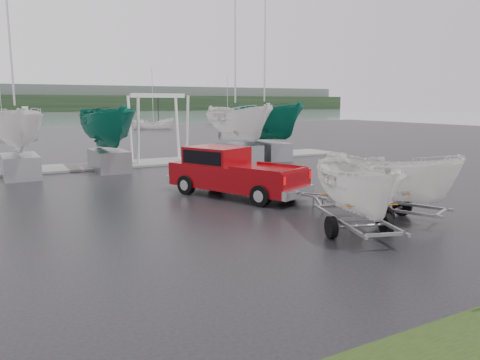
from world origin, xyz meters
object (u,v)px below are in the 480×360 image
(trailer_hitched, at_px, (391,136))
(boat_hoist, at_px, (158,118))
(pickup_truck, at_px, (230,171))
(trailer_parked, at_px, (359,144))

(trailer_hitched, height_order, boat_hoist, trailer_hitched)
(pickup_truck, distance_m, boat_hoist, 11.00)
(trailer_parked, bearing_deg, trailer_hitched, 39.53)
(trailer_hitched, xyz_separation_m, trailer_parked, (-2.02, -0.78, -0.10))
(pickup_truck, relative_size, trailer_parked, 1.29)
(trailer_hitched, bearing_deg, pickup_truck, 90.00)
(pickup_truck, relative_size, trailer_hitched, 1.24)
(pickup_truck, distance_m, trailer_hitched, 6.52)
(boat_hoist, bearing_deg, trailer_parked, -91.54)
(pickup_truck, height_order, trailer_parked, trailer_parked)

